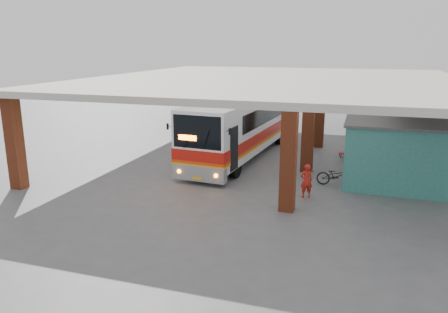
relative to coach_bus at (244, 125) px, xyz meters
name	(u,v)px	position (x,y,z in m)	size (l,w,h in m)	color
ground	(237,182)	(1.10, -5.24, -1.89)	(90.00, 90.00, 0.00)	#515154
brick_columns	(285,123)	(2.53, -0.24, 0.28)	(20.10, 21.60, 4.35)	#973E21
canopy_roof	(275,80)	(1.60, 1.26, 2.61)	(21.00, 23.00, 0.30)	beige
shop_building	(398,144)	(8.59, -1.24, -0.33)	(5.20, 8.20, 3.11)	#296567
coach_bus	(244,125)	(0.00, 0.00, 0.00)	(3.75, 13.23, 3.81)	white
motorcycle	(337,176)	(5.80, -4.36, -1.40)	(0.66, 1.88, 0.99)	black
pedestrian	(306,181)	(4.63, -6.45, -1.13)	(0.55, 0.36, 1.51)	red
red_chair	(345,151)	(5.93, 1.37, -1.48)	(0.58, 0.58, 0.89)	red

